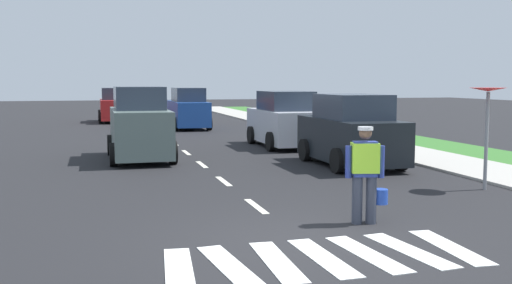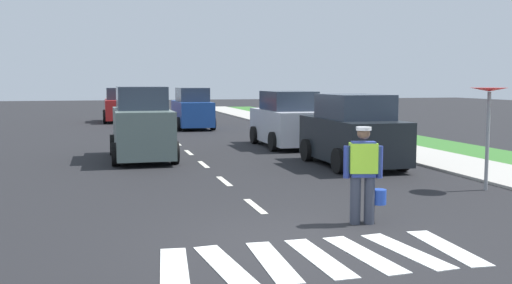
{
  "view_description": "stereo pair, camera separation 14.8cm",
  "coord_description": "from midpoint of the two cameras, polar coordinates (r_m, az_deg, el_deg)",
  "views": [
    {
      "loc": [
        -3.01,
        -8.28,
        2.44
      ],
      "look_at": [
        0.43,
        4.26,
        1.1
      ],
      "focal_mm": 41.63,
      "sensor_mm": 36.0,
      "label": 1
    },
    {
      "loc": [
        -2.87,
        -8.32,
        2.44
      ],
      "look_at": [
        0.43,
        4.26,
        1.1
      ],
      "focal_mm": 41.63,
      "sensor_mm": 36.0,
      "label": 2
    }
  ],
  "objects": [
    {
      "name": "sidewalk_right",
      "position": [
        21.06,
        14.22,
        -0.95
      ],
      "size": [
        2.4,
        72.0,
        0.14
      ],
      "primitive_type": "cube",
      "color": "#B2ADA3",
      "rests_on": "ground"
    },
    {
      "name": "lane_center_line",
      "position": [
        33.72,
        -9.64,
        1.66
      ],
      "size": [
        0.14,
        46.4,
        0.01
      ],
      "color": "silver",
      "rests_on": "ground"
    },
    {
      "name": "car_parked_curbside",
      "position": [
        17.27,
        9.5,
        0.88
      ],
      "size": [
        2.06,
        4.09,
        2.06
      ],
      "color": "black",
      "rests_on": "ground"
    },
    {
      "name": "car_parked_far",
      "position": [
        22.1,
        3.23,
        2.04
      ],
      "size": [
        2.07,
        4.22,
        2.06
      ],
      "color": "silver",
      "rests_on": "ground"
    },
    {
      "name": "car_oncoming_lead",
      "position": [
        18.81,
        -10.69,
        1.56
      ],
      "size": [
        1.93,
        4.21,
        2.27
      ],
      "color": "slate",
      "rests_on": "ground"
    },
    {
      "name": "ground_plane",
      "position": [
        29.55,
        -8.92,
        1.08
      ],
      "size": [
        96.0,
        96.0,
        0.0
      ],
      "primitive_type": "plane",
      "color": "black"
    },
    {
      "name": "car_oncoming_third",
      "position": [
        36.39,
        -12.88,
        3.38
      ],
      "size": [
        1.92,
        4.17,
        2.03
      ],
      "color": "red",
      "rests_on": "ground"
    },
    {
      "name": "car_outgoing_far",
      "position": [
        30.65,
        -6.03,
        3.11
      ],
      "size": [
        1.9,
        4.26,
        2.09
      ],
      "color": "#1E4799",
      "rests_on": "ground"
    },
    {
      "name": "yield_sign",
      "position": [
        14.16,
        21.73,
        3.92
      ],
      "size": [
        0.8,
        0.8,
        2.29
      ],
      "color": "gray",
      "rests_on": "ground"
    },
    {
      "name": "road_worker",
      "position": [
        10.28,
        10.76,
        -2.67
      ],
      "size": [
        0.77,
        0.39,
        1.67
      ],
      "color": "#383D4C",
      "rests_on": "ground"
    },
    {
      "name": "crosswalk_stripes",
      "position": [
        8.42,
        6.56,
        -10.97
      ],
      "size": [
        4.5,
        1.93,
        0.01
      ],
      "color": "white",
      "rests_on": "ground"
    },
    {
      "name": "grass_verge_right",
      "position": [
        22.32,
        19.62,
        -0.73
      ],
      "size": [
        2.4,
        72.0,
        0.06
      ],
      "primitive_type": "cube",
      "color": "#38722D",
      "rests_on": "ground"
    }
  ]
}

